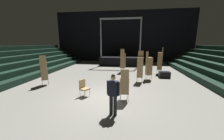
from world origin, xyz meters
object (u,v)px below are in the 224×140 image
chair_stack_front_left (44,70)px  chair_stack_mid_left (140,67)px  stage_riser (121,60)px  chair_stack_mid_right (124,85)px  chair_stack_mid_centre (160,61)px  equipment_road_case (164,75)px  loose_chair_near_man (84,87)px  chair_stack_front_right (149,66)px  chair_stack_rear_left (123,61)px  man_with_tie (113,92)px

chair_stack_front_left → chair_stack_mid_left: 6.98m
stage_riser → chair_stack_mid_left: 8.46m
chair_stack_mid_right → chair_stack_mid_centre: 7.34m
chair_stack_front_left → equipment_road_case: size_ratio=2.37×
chair_stack_mid_right → loose_chair_near_man: (-2.28, 0.25, -0.33)m
chair_stack_mid_left → loose_chair_near_man: 4.65m
chair_stack_front_left → chair_stack_front_right: size_ratio=0.93×
chair_stack_front_left → equipment_road_case: (9.01, 3.34, -0.80)m
chair_stack_rear_left → loose_chair_near_man: size_ratio=2.53×
chair_stack_mid_right → chair_stack_front_left: bearing=154.5°
stage_riser → man_with_tie: stage_riser is taller
chair_stack_front_right → loose_chair_near_man: bearing=-58.0°
man_with_tie → chair_stack_mid_centre: 8.83m
equipment_road_case → loose_chair_near_man: bearing=-138.7°
stage_riser → chair_stack_front_right: size_ratio=2.62×
chair_stack_mid_right → chair_stack_rear_left: bearing=85.6°
loose_chair_near_man → chair_stack_front_left: bearing=-83.4°
chair_stack_front_right → chair_stack_rear_left: (-2.26, 2.63, 0.04)m
man_with_tie → chair_stack_rear_left: bearing=-73.3°
loose_chair_near_man → man_with_tie: bearing=78.0°
man_with_tie → chair_stack_front_left: chair_stack_front_left is taller
chair_stack_mid_centre → equipment_road_case: size_ratio=2.84×
stage_riser → chair_stack_mid_right: bearing=-84.8°
chair_stack_front_left → loose_chair_near_man: 3.82m
stage_riser → man_with_tie: (0.67, -13.11, 0.33)m
chair_stack_front_right → chair_stack_mid_right: (-1.79, -4.31, -0.29)m
chair_stack_front_right → equipment_road_case: 1.90m
chair_stack_mid_right → loose_chair_near_man: size_ratio=1.81×
loose_chair_near_man → chair_stack_front_right: bearing=165.3°
chair_stack_front_left → chair_stack_mid_left: bearing=-23.2°
stage_riser → chair_stack_front_left: (-4.69, -9.87, 0.41)m
chair_stack_mid_left → chair_stack_mid_right: (-1.02, -3.46, -0.34)m
man_with_tie → chair_stack_mid_centre: chair_stack_mid_centre is taller
man_with_tie → chair_stack_mid_left: (1.41, 4.93, 0.20)m
chair_stack_front_left → stage_riser: bearing=27.4°
stage_riser → equipment_road_case: stage_riser is taller
chair_stack_mid_right → equipment_road_case: (3.26, 5.12, -0.59)m
chair_stack_mid_centre → equipment_road_case: 1.82m
chair_stack_mid_centre → chair_stack_rear_left: chair_stack_mid_centre is taller
chair_stack_front_left → chair_stack_mid_right: size_ratio=1.25×
chair_stack_front_left → chair_stack_mid_centre: 10.12m
man_with_tie → loose_chair_near_man: 2.60m
chair_stack_rear_left → chair_stack_mid_left: bearing=-46.4°
stage_riser → chair_stack_mid_centre: size_ratio=2.36×
stage_riser → chair_stack_mid_centre: bearing=-50.2°
loose_chair_near_man → chair_stack_mid_left: bearing=164.4°
chair_stack_front_left → chair_stack_mid_left: chair_stack_mid_left is taller
chair_stack_mid_centre → loose_chair_near_man: bearing=149.6°
chair_stack_mid_left → chair_stack_mid_centre: chair_stack_mid_centre is taller
chair_stack_front_right → stage_riser: bearing=-171.8°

